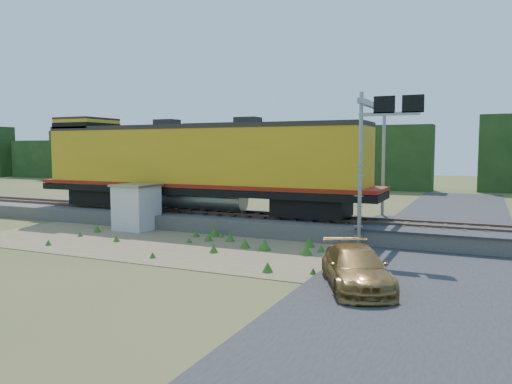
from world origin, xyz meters
The scene contains 11 objects.
ground centered at (0.00, 0.00, 0.00)m, with size 140.00×140.00×0.00m, color #475123.
ballast centered at (0.00, 6.00, 0.40)m, with size 70.00×5.00×0.80m, color slate.
rails centered at (0.00, 6.00, 0.88)m, with size 70.00×1.54×0.16m.
dirt_shoulder centered at (-2.00, 0.50, 0.01)m, with size 26.00×8.00×0.03m, color #8C7754.
road centered at (7.00, 0.74, 0.09)m, with size 7.00×66.00×0.86m.
tree_line_north centered at (0.00, 38.00, 3.07)m, with size 130.00×3.00×6.50m.
weed_clumps centered at (-3.50, 0.10, 0.00)m, with size 15.00×6.20×0.56m, color #34641C, non-canonical shape.
locomotive centered at (-6.66, 6.00, 3.68)m, with size 21.37×3.26×5.51m.
shed centered at (-8.65, 3.21, 1.29)m, with size 2.24×2.24×2.55m.
signal_gantry centered at (4.12, 5.34, 5.26)m, with size 2.78×6.20×7.00m.
car centered at (5.15, -3.24, 0.66)m, with size 1.84×4.54×1.32m, color olive.
Camera 1 is at (8.80, -18.98, 4.52)m, focal length 35.00 mm.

